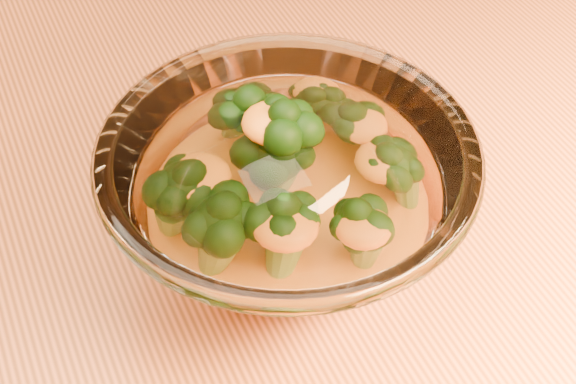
# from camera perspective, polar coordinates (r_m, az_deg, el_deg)

# --- Properties ---
(table) EXTENTS (1.20, 0.80, 0.75)m
(table) POSITION_cam_1_polar(r_m,az_deg,el_deg) (0.65, -1.07, -8.50)
(table) COLOR #DD7742
(table) RESTS_ON ground
(glass_bowl) EXTENTS (0.24, 0.24, 0.11)m
(glass_bowl) POSITION_cam_1_polar(r_m,az_deg,el_deg) (0.52, 0.00, -0.39)
(glass_bowl) COLOR white
(glass_bowl) RESTS_ON table
(cheese_sauce) EXTENTS (0.13, 0.13, 0.04)m
(cheese_sauce) POSITION_cam_1_polar(r_m,az_deg,el_deg) (0.53, 0.00, -2.03)
(cheese_sauce) COLOR orange
(cheese_sauce) RESTS_ON glass_bowl
(broccoli_heap) EXTENTS (0.17, 0.15, 0.08)m
(broccoli_heap) POSITION_cam_1_polar(r_m,az_deg,el_deg) (0.51, -0.52, 1.43)
(broccoli_heap) COLOR black
(broccoli_heap) RESTS_ON cheese_sauce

